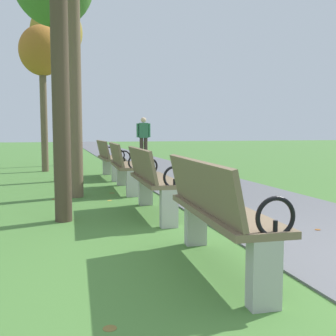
{
  "coord_description": "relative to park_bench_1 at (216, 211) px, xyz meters",
  "views": [
    {
      "loc": [
        -1.73,
        -2.84,
        1.12
      ],
      "look_at": [
        -0.05,
        3.14,
        0.55
      ],
      "focal_mm": 42.79,
      "sensor_mm": 36.0,
      "label": 1
    }
  ],
  "objects": [
    {
      "name": "park_bench_4",
      "position": [
        -0.0,
        6.68,
        0.0
      ],
      "size": [
        0.5,
        1.61,
        0.9
      ],
      "color": "#7A664C",
      "rests_on": "ground"
    },
    {
      "name": "park_bench_2",
      "position": [
        -0.0,
        2.23,
        0.0
      ],
      "size": [
        0.52,
        1.61,
        0.9
      ],
      "color": "#7A664C",
      "rests_on": "ground"
    },
    {
      "name": "pedestrian_walking",
      "position": [
        1.98,
        11.85,
        0.44
      ],
      "size": [
        0.53,
        0.25,
        1.62
      ],
      "color": "#3D3328",
      "rests_on": "paved_walkway"
    },
    {
      "name": "paved_walkway",
      "position": [
        1.7,
        17.9,
        -0.48
      ],
      "size": [
        2.4,
        44.0,
        0.02
      ],
      "primitive_type": "cube",
      "color": "slate",
      "rests_on": "ground"
    },
    {
      "name": "park_bench_1",
      "position": [
        0.0,
        0.0,
        0.0
      ],
      "size": [
        0.55,
        1.62,
        0.9
      ],
      "color": "#7A664C",
      "rests_on": "ground"
    },
    {
      "name": "tree_5",
      "position": [
        -1.11,
        10.56,
        3.74
      ],
      "size": [
        1.62,
        1.62,
        5.15
      ],
      "color": "#4C3D2D",
      "rests_on": "ground"
    },
    {
      "name": "ground_plane",
      "position": [
        0.5,
        -0.1,
        -0.49
      ],
      "size": [
        80.0,
        80.0,
        0.0
      ],
      "primitive_type": "plane",
      "color": "#4C7F38"
    },
    {
      "name": "park_bench_3",
      "position": [
        -0.0,
        4.53,
        0.0
      ],
      "size": [
        0.53,
        1.62,
        0.9
      ],
      "color": "#7A664C",
      "rests_on": "ground"
    },
    {
      "name": "tree_4",
      "position": [
        -1.52,
        8.71,
        2.74
      ],
      "size": [
        1.23,
        1.23,
        3.99
      ],
      "color": "brown",
      "rests_on": "ground"
    },
    {
      "name": "scattered_leaves",
      "position": [
        0.08,
        3.62,
        -0.48
      ],
      "size": [
        3.38,
        7.01,
        0.02
      ],
      "color": "gold",
      "rests_on": "ground"
    }
  ]
}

